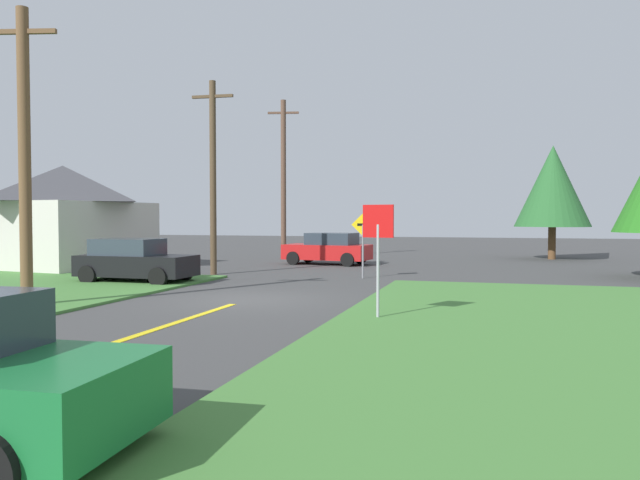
# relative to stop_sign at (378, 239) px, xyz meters

# --- Properties ---
(ground_plane) EXTENTS (120.00, 120.00, 0.00)m
(ground_plane) POSITION_rel_stop_sign_xyz_m (-4.35, 2.50, -1.90)
(ground_plane) COLOR #3F3F3F
(grass_verge_right) EXTENTS (12.00, 20.00, 0.08)m
(grass_verge_right) POSITION_rel_stop_sign_xyz_m (5.04, -1.50, -1.86)
(grass_verge_right) COLOR #427835
(grass_verge_right) RESTS_ON ground
(lane_stripe_center) EXTENTS (0.20, 14.00, 0.01)m
(lane_stripe_center) POSITION_rel_stop_sign_xyz_m (-4.35, -5.50, -1.90)
(lane_stripe_center) COLOR yellow
(lane_stripe_center) RESTS_ON ground
(stop_sign) EXTENTS (0.75, 0.19, 2.70)m
(stop_sign) POSITION_rel_stop_sign_xyz_m (0.00, 0.00, 0.00)
(stop_sign) COLOR #9EA0A8
(stop_sign) RESTS_ON ground
(car_approaching_junction) EXTENTS (4.52, 2.55, 1.62)m
(car_approaching_junction) POSITION_rel_stop_sign_xyz_m (-5.69, 16.30, -1.10)
(car_approaching_junction) COLOR red
(car_approaching_junction) RESTS_ON ground
(parked_car_near_building) EXTENTS (4.23, 2.05, 1.62)m
(parked_car_near_building) POSITION_rel_stop_sign_xyz_m (-10.18, 5.72, -1.10)
(parked_car_near_building) COLOR black
(parked_car_near_building) RESTS_ON ground
(utility_pole_near) EXTENTS (1.78, 0.53, 7.87)m
(utility_pole_near) POSITION_rel_stop_sign_xyz_m (-9.29, -0.66, 2.14)
(utility_pole_near) COLOR brown
(utility_pole_near) RESTS_ON ground
(utility_pole_mid) EXTENTS (1.80, 0.27, 8.10)m
(utility_pole_mid) POSITION_rel_stop_sign_xyz_m (-8.83, 9.49, 2.29)
(utility_pole_mid) COLOR #4E3B28
(utility_pole_mid) RESTS_ON ground
(utility_pole_far) EXTENTS (1.78, 0.50, 9.19)m
(utility_pole_far) POSITION_rel_stop_sign_xyz_m (-9.31, 19.64, 2.80)
(utility_pole_far) COLOR brown
(utility_pole_far) RESTS_ON ground
(direction_sign) EXTENTS (0.90, 0.15, 2.57)m
(direction_sign) POSITION_rel_stop_sign_xyz_m (-2.44, 9.66, -0.30)
(direction_sign) COLOR slate
(direction_sign) RESTS_ON ground
(pine_tree_center) EXTENTS (4.24, 4.24, 6.54)m
(pine_tree_center) POSITION_rel_stop_sign_xyz_m (5.66, 23.59, 2.30)
(pine_tree_center) COLOR brown
(pine_tree_center) RESTS_ON ground
(barn) EXTENTS (7.05, 7.25, 4.89)m
(barn) POSITION_rel_stop_sign_xyz_m (-17.40, 10.85, 0.54)
(barn) COLOR beige
(barn) RESTS_ON ground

